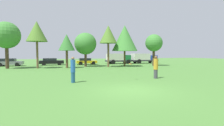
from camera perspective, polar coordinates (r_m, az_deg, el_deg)
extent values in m
plane|color=#477A33|center=(9.77, 6.61, -9.21)|extent=(120.00, 120.00, 0.00)
cylinder|color=navy|center=(12.48, -13.06, -4.81)|extent=(0.28, 0.28, 0.75)
cylinder|color=#2659A5|center=(12.39, -13.11, -1.00)|extent=(0.33, 0.33, 0.92)
sphere|color=#8C6647|center=(12.36, -13.15, 1.56)|extent=(0.22, 0.22, 0.22)
cylinder|color=#3F3F47|center=(14.72, 14.60, -3.60)|extent=(0.32, 0.32, 0.76)
cylinder|color=#BF8C26|center=(14.65, 14.65, -0.34)|extent=(0.38, 0.38, 0.92)
sphere|color=brown|center=(14.63, 14.68, 1.91)|extent=(0.25, 0.25, 0.25)
cylinder|color=orange|center=(13.29, 6.30, -0.32)|extent=(0.23, 0.23, 0.11)
cylinder|color=#473323|center=(27.62, -32.06, 2.14)|extent=(0.45, 0.45, 3.63)
sphere|color=#3D7F33|center=(27.73, -32.23, 8.00)|extent=(3.69, 3.69, 3.69)
cylinder|color=brown|center=(26.06, -24.00, 2.50)|extent=(0.29, 0.29, 3.80)
cone|color=#4C7528|center=(26.24, -24.17, 9.79)|extent=(2.86, 2.86, 2.86)
cylinder|color=brown|center=(25.36, -15.05, 1.23)|extent=(0.34, 0.34, 2.54)
cone|color=#33702D|center=(25.40, -15.13, 6.78)|extent=(2.37, 2.37, 2.37)
cylinder|color=#473323|center=(27.32, -8.95, 1.63)|extent=(0.39, 0.39, 2.72)
ellipsoid|color=#3D7F33|center=(27.36, -9.00, 6.49)|extent=(3.49, 3.49, 3.47)
cylinder|color=brown|center=(26.41, -1.27, 2.70)|extent=(0.31, 0.31, 3.72)
cone|color=#4C7528|center=(26.58, -1.27, 9.71)|extent=(2.76, 2.76, 2.76)
cylinder|color=brown|center=(27.76, 4.30, 1.49)|extent=(0.29, 0.29, 2.53)
cone|color=#3D7F33|center=(27.86, 4.33, 8.42)|extent=(4.20, 4.20, 4.20)
cylinder|color=#473323|center=(29.83, 13.96, 2.09)|extent=(0.42, 0.42, 3.13)
sphere|color=#3D7F33|center=(29.88, 14.02, 6.64)|extent=(2.93, 2.93, 2.93)
cube|color=slate|center=(33.09, -31.26, 0.04)|extent=(3.93, 1.87, 0.56)
cube|color=black|center=(33.14, -31.78, 0.93)|extent=(2.16, 1.64, 0.47)
cylinder|color=black|center=(33.74, -28.87, -0.23)|extent=(0.61, 0.17, 0.61)
cylinder|color=black|center=(31.93, -29.53, -0.42)|extent=(0.61, 0.17, 0.61)
cylinder|color=black|center=(34.31, -32.85, -0.30)|extent=(0.61, 0.17, 0.61)
cylinder|color=black|center=(32.53, -33.72, -0.49)|extent=(0.61, 0.17, 0.61)
cube|color=black|center=(32.73, -19.72, 0.32)|extent=(4.22, 1.84, 0.58)
cube|color=black|center=(32.72, -20.29, 1.18)|extent=(2.32, 1.61, 0.42)
cylinder|color=black|center=(33.62, -17.43, 0.02)|extent=(0.62, 0.20, 0.62)
cylinder|color=black|center=(31.80, -17.43, -0.16)|extent=(0.62, 0.20, 0.62)
cylinder|color=black|center=(33.73, -21.87, -0.06)|extent=(0.62, 0.20, 0.62)
cylinder|color=black|center=(31.91, -22.12, -0.24)|extent=(0.62, 0.20, 0.62)
cube|color=gold|center=(32.34, -8.67, 0.39)|extent=(3.85, 1.84, 0.48)
cube|color=black|center=(32.27, -9.18, 1.22)|extent=(2.12, 1.62, 0.47)
cylinder|color=black|center=(33.45, -6.88, 0.17)|extent=(0.67, 0.21, 0.67)
cylinder|color=black|center=(31.65, -6.28, 0.00)|extent=(0.67, 0.21, 0.67)
cylinder|color=black|center=(33.10, -10.95, 0.10)|extent=(0.67, 0.21, 0.67)
cylinder|color=black|center=(31.28, -10.57, -0.07)|extent=(0.67, 0.21, 0.67)
cube|color=#2D2D33|center=(34.88, 2.16, 0.73)|extent=(5.26, 2.02, 0.30)
cube|color=#196633|center=(35.43, 4.64, 1.85)|extent=(1.69, 1.91, 1.05)
cube|color=beige|center=(34.61, 1.01, 2.09)|extent=(3.26, 2.01, 1.37)
cylinder|color=black|center=(36.47, 4.36, 0.59)|extent=(0.87, 0.26, 0.87)
cylinder|color=black|center=(34.62, 5.58, 0.45)|extent=(0.87, 0.26, 0.87)
cylinder|color=black|center=(35.39, -0.59, 0.52)|extent=(0.87, 0.26, 0.87)
cylinder|color=black|center=(33.48, 0.40, 0.37)|extent=(0.87, 0.26, 0.87)
cube|color=#2D2D33|center=(37.12, 10.77, 0.86)|extent=(5.99, 2.04, 0.30)
cube|color=#1E389E|center=(38.01, 13.24, 1.83)|extent=(1.92, 1.93, 0.96)
cube|color=beige|center=(36.71, 9.63, 2.13)|extent=(3.72, 2.04, 1.35)
cylinder|color=black|center=(39.03, 12.78, 0.73)|extent=(0.91, 0.28, 0.91)
cylinder|color=black|center=(37.30, 14.34, 0.59)|extent=(0.91, 0.28, 0.91)
cylinder|color=black|center=(37.30, 7.80, 0.66)|extent=(0.91, 0.28, 0.91)
cylinder|color=black|center=(35.48, 9.19, 0.52)|extent=(0.91, 0.28, 0.91)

